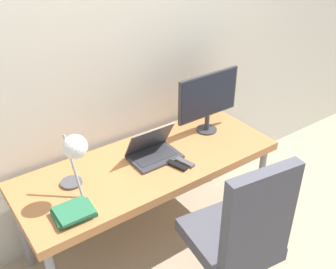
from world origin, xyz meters
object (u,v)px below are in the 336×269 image
(laptop, at_px, (153,151))
(book_stack, at_px, (74,212))
(desk_lamp, at_px, (75,151))
(office_chair, at_px, (240,234))
(monitor, at_px, (208,98))

(laptop, relative_size, book_stack, 1.43)
(book_stack, bearing_deg, desk_lamp, 52.08)
(laptop, height_order, office_chair, office_chair)
(desk_lamp, bearing_deg, monitor, 7.97)
(monitor, distance_m, book_stack, 1.26)
(office_chair, distance_m, book_stack, 0.93)
(office_chair, xyz_separation_m, book_stack, (-0.72, 0.58, 0.11))
(office_chair, relative_size, book_stack, 4.84)
(monitor, bearing_deg, office_chair, -119.32)
(office_chair, bearing_deg, monitor, 60.68)
(monitor, bearing_deg, desk_lamp, -172.03)
(laptop, bearing_deg, office_chair, -87.13)
(desk_lamp, distance_m, book_stack, 0.34)
(laptop, relative_size, desk_lamp, 0.79)
(desk_lamp, bearing_deg, office_chair, -49.34)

